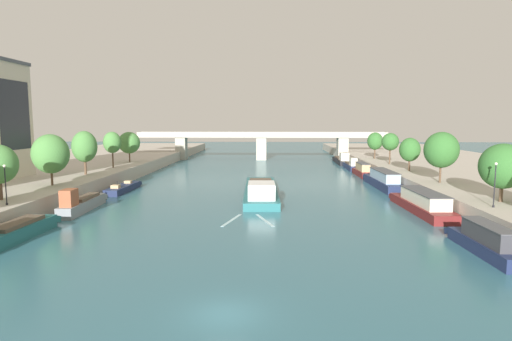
{
  "coord_description": "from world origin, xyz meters",
  "views": [
    {
      "loc": [
        2.49,
        -22.62,
        10.82
      ],
      "look_at": [
        0.0,
        51.38,
        2.17
      ],
      "focal_mm": 29.75,
      "sensor_mm": 36.0,
      "label": 1
    }
  ],
  "objects": [
    {
      "name": "moored_boat_right_downstream",
      "position": [
        20.74,
        61.45,
        1.09
      ],
      "size": [
        2.06,
        10.57,
        2.63
      ],
      "color": "maroon",
      "rests_on": "ground"
    },
    {
      "name": "tree_right_second",
      "position": [
        26.11,
        73.7,
        6.34
      ],
      "size": [
        3.47,
        3.47,
        5.92
      ],
      "color": "brown",
      "rests_on": "quay_right"
    },
    {
      "name": "moored_boat_left_far",
      "position": [
        -20.23,
        26.9,
        0.97
      ],
      "size": [
        2.08,
        11.37,
        3.19
      ],
      "color": "gray",
      "rests_on": "ground"
    },
    {
      "name": "tree_left_distant",
      "position": [
        -26.3,
        31.81,
        6.55
      ],
      "size": [
        4.7,
        4.7,
        6.75
      ],
      "color": "brown",
      "rests_on": "quay_left"
    },
    {
      "name": "tree_right_nearest",
      "position": [
        26.08,
        49.69,
        6.02
      ],
      "size": [
        3.46,
        3.46,
        5.65
      ],
      "color": "brown",
      "rests_on": "quay_right"
    },
    {
      "name": "lamppost_left_bank",
      "position": [
        -24.15,
        18.7,
        4.65
      ],
      "size": [
        0.28,
        0.28,
        4.12
      ],
      "color": "black",
      "rests_on": "quay_left"
    },
    {
      "name": "moored_boat_right_end",
      "position": [
        20.7,
        27.85,
        1.09
      ],
      "size": [
        3.53,
        15.51,
        2.61
      ],
      "color": "maroon",
      "rests_on": "ground"
    },
    {
      "name": "moored_boat_right_lone",
      "position": [
        20.81,
        86.38,
        0.92
      ],
      "size": [
        2.96,
        15.76,
        3.05
      ],
      "color": "black",
      "rests_on": "ground"
    },
    {
      "name": "moored_boat_right_far",
      "position": [
        20.99,
        46.79,
        1.21
      ],
      "size": [
        2.93,
        16.55,
        2.89
      ],
      "color": "#1E284C",
      "rests_on": "ground"
    },
    {
      "name": "tree_left_second",
      "position": [
        -26.84,
        43.24,
        6.81
      ],
      "size": [
        3.88,
        3.88,
        6.91
      ],
      "color": "brown",
      "rests_on": "quay_left"
    },
    {
      "name": "moored_boat_right_second",
      "position": [
        20.11,
        11.65,
        1.07
      ],
      "size": [
        2.22,
        10.48,
        2.59
      ],
      "color": "#1E284C",
      "rests_on": "ground"
    },
    {
      "name": "bridge_far",
      "position": [
        0.0,
        96.21,
        5.05
      ],
      "size": [
        69.24,
        4.4,
        7.78
      ],
      "color": "#ADA899",
      "rests_on": "ground"
    },
    {
      "name": "moored_boat_right_upstream",
      "position": [
        20.6,
        72.62,
        0.88
      ],
      "size": [
        1.84,
        10.76,
        2.87
      ],
      "color": "#1E284C",
      "rests_on": "ground"
    },
    {
      "name": "quay_right",
      "position": [
        40.62,
        55.0,
        1.19
      ],
      "size": [
        36.0,
        170.0,
        2.38
      ],
      "primitive_type": "cube",
      "color": "#B7AD9E",
      "rests_on": "ground"
    },
    {
      "name": "tree_left_far",
      "position": [
        -26.68,
        64.01,
        6.37
      ],
      "size": [
        4.41,
        4.41,
        6.22
      ],
      "color": "brown",
      "rests_on": "quay_left"
    },
    {
      "name": "tree_right_far",
      "position": [
        25.91,
        36.06,
        6.9
      ],
      "size": [
        4.61,
        4.61,
        6.99
      ],
      "color": "brown",
      "rests_on": "quay_right"
    },
    {
      "name": "lamppost_right_bank",
      "position": [
        24.46,
        19.11,
        4.83
      ],
      "size": [
        0.28,
        0.28,
        4.45
      ],
      "color": "black",
      "rests_on": "quay_right"
    },
    {
      "name": "tree_right_by_lamp",
      "position": [
        26.76,
        22.11,
        6.14
      ],
      "size": [
        4.69,
        4.69,
        6.14
      ],
      "color": "brown",
      "rests_on": "quay_right"
    },
    {
      "name": "moored_boat_left_end",
      "position": [
        -20.9,
        13.29,
        1.01
      ],
      "size": [
        2.92,
        12.62,
        3.42
      ],
      "color": "#23666B",
      "rests_on": "ground"
    },
    {
      "name": "barge_midriver",
      "position": [
        1.18,
        37.86,
        0.87
      ],
      "size": [
        5.34,
        24.86,
        2.97
      ],
      "color": "#23666B",
      "rests_on": "ground"
    },
    {
      "name": "wake_behind_barge",
      "position": [
        0.1,
        22.83,
        0.01
      ],
      "size": [
        5.6,
        5.97,
        0.03
      ],
      "color": "#A5D1DB",
      "rests_on": "ground"
    },
    {
      "name": "ground_plane",
      "position": [
        0.0,
        0.0,
        0.0
      ],
      "size": [
        400.0,
        400.0,
        0.0
      ],
      "primitive_type": "plane",
      "color": "#336675"
    },
    {
      "name": "moored_boat_left_downstream",
      "position": [
        -20.27,
        41.64,
        0.52
      ],
      "size": [
        2.43,
        11.09,
        2.06
      ],
      "color": "#1E284C",
      "rests_on": "ground"
    },
    {
      "name": "tree_left_by_lamp",
      "position": [
        -26.24,
        53.49,
        6.96
      ],
      "size": [
        3.21,
        3.21,
        6.54
      ],
      "color": "brown",
      "rests_on": "quay_left"
    },
    {
      "name": "quay_left",
      "position": [
        -40.62,
        55.0,
        1.19
      ],
      "size": [
        36.0,
        170.0,
        2.38
      ],
      "primitive_type": "cube",
      "color": "#B7AD9E",
      "rests_on": "ground"
    },
    {
      "name": "tree_right_distant",
      "position": [
        26.0,
        61.23,
        6.78
      ],
      "size": [
        3.3,
        3.3,
        6.13
      ],
      "color": "brown",
      "rests_on": "quay_right"
    }
  ]
}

